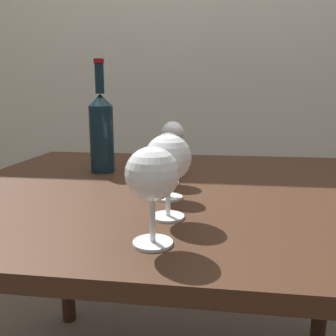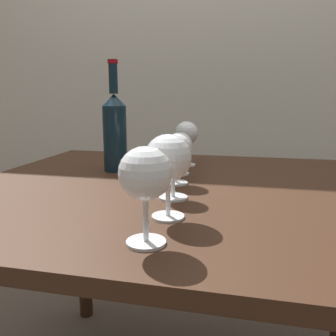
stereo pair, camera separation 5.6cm
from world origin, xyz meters
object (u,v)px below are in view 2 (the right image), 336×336
(wine_glass_rose, at_px, (179,146))
(wine_glass_pinot, at_px, (186,135))
(wine_bottle, at_px, (115,130))
(wine_glass_cabernet, at_px, (168,160))
(wine_glass_amber, at_px, (173,162))
(wine_glass_chardonnay, at_px, (177,150))
(wine_glass_white, at_px, (148,176))

(wine_glass_rose, bearing_deg, wine_glass_pinot, 91.20)
(wine_glass_pinot, bearing_deg, wine_bottle, -147.94)
(wine_glass_cabernet, relative_size, wine_bottle, 0.48)
(wine_glass_amber, distance_m, wine_glass_chardonnay, 0.13)
(wine_glass_amber, distance_m, wine_glass_pinot, 0.38)
(wine_glass_white, relative_size, wine_glass_pinot, 1.06)
(wine_glass_chardonnay, height_order, wine_glass_pinot, wine_glass_pinot)
(wine_glass_chardonnay, xyz_separation_m, wine_bottle, (-0.21, 0.12, 0.03))
(wine_glass_chardonnay, bearing_deg, wine_bottle, 150.62)
(wine_glass_rose, xyz_separation_m, wine_bottle, (-0.20, 0.01, 0.04))
(wine_glass_cabernet, bearing_deg, wine_glass_amber, 97.79)
(wine_glass_cabernet, bearing_deg, wine_glass_white, -91.52)
(wine_glass_pinot, relative_size, wine_bottle, 0.44)
(wine_glass_white, bearing_deg, wine_glass_rose, 95.46)
(wine_glass_white, xyz_separation_m, wine_bottle, (-0.25, 0.50, 0.02))
(wine_glass_white, height_order, wine_glass_rose, wine_glass_white)
(wine_glass_white, bearing_deg, wine_glass_pinot, 94.55)
(wine_glass_chardonnay, distance_m, wine_bottle, 0.25)
(wine_glass_cabernet, relative_size, wine_glass_rose, 1.28)
(wine_glass_cabernet, distance_m, wine_bottle, 0.45)
(wine_glass_amber, bearing_deg, wine_glass_white, -86.76)
(wine_bottle, bearing_deg, wine_glass_rose, -2.88)
(wine_glass_white, relative_size, wine_glass_chardonnay, 1.17)
(wine_glass_rose, bearing_deg, wine_bottle, 177.12)
(wine_glass_amber, bearing_deg, wine_glass_chardonnay, 98.15)
(wine_glass_white, bearing_deg, wine_glass_amber, 93.24)
(wine_glass_amber, xyz_separation_m, wine_bottle, (-0.23, 0.25, 0.04))
(wine_glass_chardonnay, distance_m, wine_glass_rose, 0.11)
(wine_bottle, bearing_deg, wine_glass_cabernet, -56.47)
(wine_glass_cabernet, height_order, wine_glass_chardonnay, wine_glass_cabernet)
(wine_glass_amber, bearing_deg, wine_glass_pinot, 95.41)
(wine_glass_rose, relative_size, wine_bottle, 0.38)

